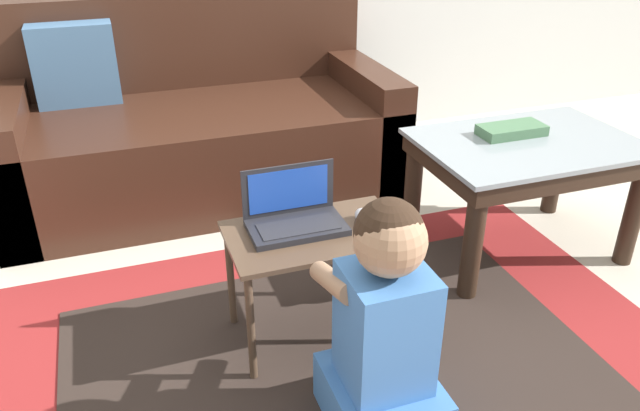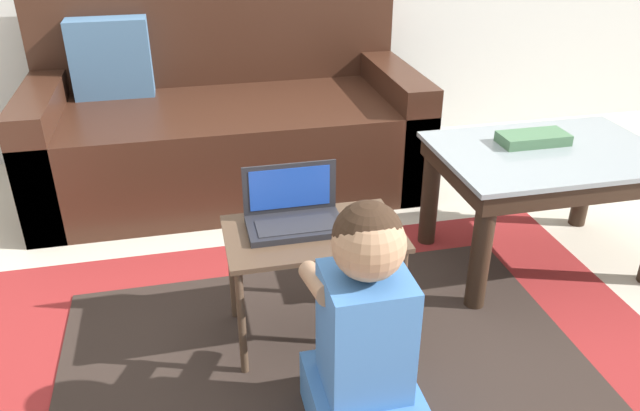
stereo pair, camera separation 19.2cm
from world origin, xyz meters
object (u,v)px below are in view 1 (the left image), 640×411
object	(u,v)px
laptop	(295,218)
computer_mouse	(366,218)
book_on_table	(512,130)
coffee_table	(526,161)
laptop_desk	(315,247)
person_seated	(384,333)
couch	(197,127)

from	to	relation	value
laptop	computer_mouse	xyz separation A→B (m)	(0.22, -0.05, -0.01)
computer_mouse	book_on_table	distance (m)	0.81
coffee_table	laptop_desk	distance (m)	0.97
computer_mouse	coffee_table	bearing A→B (deg)	18.08
laptop	person_seated	world-z (taller)	person_seated
coffee_table	person_seated	xyz separation A→B (m)	(-0.90, -0.67, -0.08)
couch	laptop	size ratio (longest dim) A/B	6.01
laptop	computer_mouse	size ratio (longest dim) A/B	2.82
person_seated	laptop_desk	bearing A→B (deg)	95.52
coffee_table	book_on_table	size ratio (longest dim) A/B	3.19
coffee_table	book_on_table	world-z (taller)	book_on_table
coffee_table	computer_mouse	xyz separation A→B (m)	(-0.77, -0.25, 0.02)
laptop_desk	laptop	world-z (taller)	laptop
laptop_desk	book_on_table	xyz separation A→B (m)	(0.91, 0.32, 0.16)
coffee_table	laptop_desk	size ratio (longest dim) A/B	1.51
coffee_table	laptop	distance (m)	1.01
coffee_table	couch	bearing A→B (deg)	136.56
computer_mouse	person_seated	xyz separation A→B (m)	(-0.12, -0.42, -0.10)
computer_mouse	laptop	bearing A→B (deg)	166.58
coffee_table	laptop	xyz separation A→B (m)	(-0.99, -0.20, 0.03)
computer_mouse	person_seated	world-z (taller)	person_seated
coffee_table	book_on_table	xyz separation A→B (m)	(-0.03, 0.07, 0.10)
couch	computer_mouse	distance (m)	1.34
laptop_desk	person_seated	distance (m)	0.43
laptop_desk	laptop	distance (m)	0.11
laptop	person_seated	xyz separation A→B (m)	(0.09, -0.47, -0.11)
laptop	book_on_table	bearing A→B (deg)	15.98
laptop_desk	person_seated	bearing A→B (deg)	-84.48
computer_mouse	couch	bearing A→B (deg)	104.03
coffee_table	laptop	size ratio (longest dim) A/B	2.76
person_seated	book_on_table	distance (m)	1.16
person_seated	coffee_table	bearing A→B (deg)	36.76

